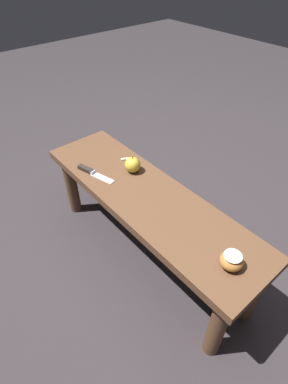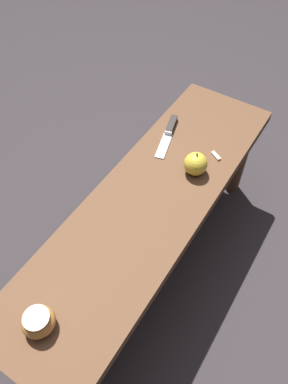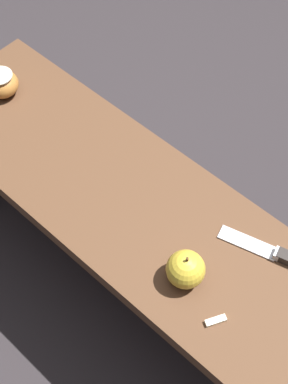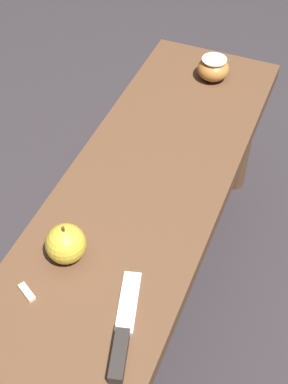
{
  "view_description": "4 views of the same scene",
  "coord_description": "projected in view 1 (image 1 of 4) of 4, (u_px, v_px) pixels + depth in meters",
  "views": [
    {
      "loc": [
        0.75,
        -0.65,
        1.3
      ],
      "look_at": [
        0.01,
        -0.02,
        0.45
      ],
      "focal_mm": 28.0,
      "sensor_mm": 36.0,
      "label": 1
    },
    {
      "loc": [
        0.6,
        0.36,
        1.34
      ],
      "look_at": [
        0.01,
        -0.02,
        0.45
      ],
      "focal_mm": 35.0,
      "sensor_mm": 36.0,
      "label": 2
    },
    {
      "loc": [
        -0.41,
        0.44,
        1.39
      ],
      "look_at": [
        0.01,
        -0.02,
        0.45
      ],
      "focal_mm": 50.0,
      "sensor_mm": 36.0,
      "label": 3
    },
    {
      "loc": [
        -0.67,
        -0.3,
        1.24
      ],
      "look_at": [
        0.01,
        -0.02,
        0.45
      ],
      "focal_mm": 50.0,
      "sensor_mm": 36.0,
      "label": 4
    }
  ],
  "objects": [
    {
      "name": "apple_cut",
      "position": [
        232.0,
        261.0,
        1.03
      ],
      "size": [
        0.08,
        0.08,
        0.06
      ],
      "color": "#B27233",
      "rests_on": "wooden_bench"
    },
    {
      "name": "knife",
      "position": [
        90.0,
        172.0,
        1.44
      ],
      "size": [
        0.21,
        0.08,
        0.02
      ],
      "rotation": [
        0.0,
        0.0,
        0.27
      ],
      "color": "silver",
      "rests_on": "wooden_bench"
    },
    {
      "name": "ground_plane",
      "position": [
        146.0,
        253.0,
        1.6
      ],
      "size": [
        8.0,
        8.0,
        0.0
      ],
      "primitive_type": "plane",
      "color": "#2D282B"
    },
    {
      "name": "apple_slice_near_knife",
      "position": [
        125.0,
        159.0,
        1.53
      ],
      "size": [
        0.03,
        0.04,
        0.01
      ],
      "color": "beige",
      "rests_on": "wooden_bench"
    },
    {
      "name": "wooden_bench",
      "position": [
        146.0,
        208.0,
        1.38
      ],
      "size": [
        1.2,
        0.34,
        0.42
      ],
      "color": "brown",
      "rests_on": "ground_plane"
    },
    {
      "name": "apple_whole",
      "position": [
        133.0,
        165.0,
        1.43
      ],
      "size": [
        0.08,
        0.08,
        0.09
      ],
      "color": "gold",
      "rests_on": "wooden_bench"
    }
  ]
}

